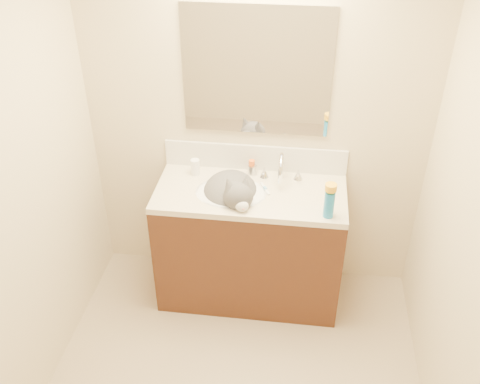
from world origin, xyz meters
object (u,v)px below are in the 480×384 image
(silver_jar, at_px, (252,170))
(vanity_cabinet, at_px, (250,246))
(faucet, at_px, (281,170))
(basin, at_px, (231,201))
(pill_bottle, at_px, (195,167))
(amber_bottle, at_px, (252,167))
(spray_can, at_px, (329,204))
(cat, at_px, (232,194))

(silver_jar, bearing_deg, vanity_cabinet, -87.23)
(vanity_cabinet, relative_size, faucet, 4.29)
(basin, relative_size, pill_bottle, 4.25)
(vanity_cabinet, height_order, amber_bottle, amber_bottle)
(spray_can, bearing_deg, vanity_cabinet, 156.72)
(vanity_cabinet, height_order, silver_jar, silver_jar)
(amber_bottle, relative_size, spray_can, 0.60)
(vanity_cabinet, height_order, cat, cat)
(silver_jar, distance_m, amber_bottle, 0.02)
(cat, height_order, spray_can, cat)
(vanity_cabinet, relative_size, cat, 2.30)
(cat, distance_m, spray_can, 0.63)
(faucet, bearing_deg, spray_can, -48.94)
(basin, height_order, spray_can, spray_can)
(amber_bottle, bearing_deg, faucet, -19.77)
(faucet, bearing_deg, vanity_cabinet, -142.71)
(faucet, distance_m, cat, 0.35)
(faucet, distance_m, amber_bottle, 0.21)
(vanity_cabinet, bearing_deg, silver_jar, 92.77)
(silver_jar, height_order, spray_can, spray_can)
(basin, bearing_deg, faucet, 29.12)
(pill_bottle, distance_m, amber_bottle, 0.37)
(vanity_cabinet, height_order, basin, basin)
(cat, distance_m, pill_bottle, 0.33)
(cat, relative_size, amber_bottle, 5.24)
(silver_jar, height_order, amber_bottle, amber_bottle)
(vanity_cabinet, xyz_separation_m, silver_jar, (-0.01, 0.20, 0.48))
(pill_bottle, xyz_separation_m, spray_can, (0.86, -0.36, 0.03))
(silver_jar, bearing_deg, pill_bottle, -173.17)
(basin, relative_size, spray_can, 2.70)
(cat, bearing_deg, spray_can, -41.14)
(vanity_cabinet, bearing_deg, basin, -165.96)
(silver_jar, bearing_deg, cat, -114.35)
(faucet, height_order, spray_can, faucet)
(vanity_cabinet, distance_m, pill_bottle, 0.65)
(silver_jar, xyz_separation_m, amber_bottle, (-0.01, 0.01, 0.02))
(vanity_cabinet, bearing_deg, cat, -166.59)
(spray_can, bearing_deg, cat, 163.15)
(vanity_cabinet, distance_m, spray_can, 0.75)
(basin, relative_size, cat, 0.86)
(cat, relative_size, pill_bottle, 4.93)
(faucet, relative_size, amber_bottle, 2.81)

